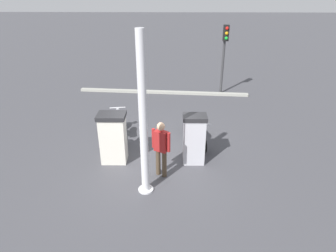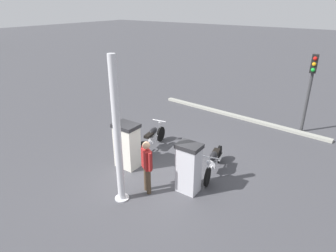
% 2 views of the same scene
% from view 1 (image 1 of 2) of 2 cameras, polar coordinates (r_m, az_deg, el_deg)
% --- Properties ---
extents(ground_plane, '(120.00, 120.00, 0.00)m').
position_cam_1_polar(ground_plane, '(9.28, -2.63, -6.00)').
color(ground_plane, '#424247').
extents(fuel_pump_near, '(0.57, 0.70, 1.54)m').
position_cam_1_polar(fuel_pump_near, '(8.68, 5.11, -2.51)').
color(fuel_pump_near, silver).
rests_on(fuel_pump_near, ground).
extents(fuel_pump_far, '(0.66, 0.82, 1.56)m').
position_cam_1_polar(fuel_pump_far, '(8.85, -10.64, -2.25)').
color(fuel_pump_far, silver).
rests_on(fuel_pump_far, ground).
extents(motorcycle_near_pump, '(2.10, 0.72, 0.94)m').
position_cam_1_polar(motorcycle_near_pump, '(9.99, 5.56, -0.81)').
color(motorcycle_near_pump, black).
rests_on(motorcycle_near_pump, ground).
extents(motorcycle_far_pump, '(2.04, 0.60, 0.94)m').
position_cam_1_polar(motorcycle_far_pump, '(10.35, -9.66, -0.06)').
color(motorcycle_far_pump, black).
rests_on(motorcycle_far_pump, ground).
extents(attendant_person, '(0.35, 0.54, 1.64)m').
position_cam_1_polar(attendant_person, '(7.95, -1.36, -3.94)').
color(attendant_person, '#473828').
rests_on(attendant_person, ground).
extents(roadside_traffic_light, '(0.39, 0.26, 3.31)m').
position_cam_1_polar(roadside_traffic_light, '(14.48, 10.97, 14.80)').
color(roadside_traffic_light, '#38383A').
rests_on(roadside_traffic_light, ground).
extents(canopy_support_pole, '(0.40, 0.40, 4.09)m').
position_cam_1_polar(canopy_support_pole, '(6.89, -4.86, 0.75)').
color(canopy_support_pole, silver).
rests_on(canopy_support_pole, ground).
extents(road_edge_kerb, '(0.86, 8.45, 0.12)m').
position_cam_1_polar(road_edge_kerb, '(14.83, -1.04, 6.62)').
color(road_edge_kerb, '#9E9E93').
rests_on(road_edge_kerb, ground).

